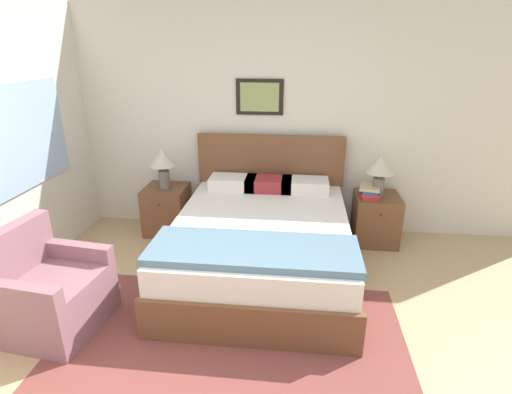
# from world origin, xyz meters

# --- Properties ---
(wall_back) EXTENTS (6.85, 0.09, 2.60)m
(wall_back) POSITION_xyz_m (-0.00, 2.79, 1.30)
(wall_back) COLOR silver
(wall_back) RESTS_ON ground_plane
(wall_left) EXTENTS (0.08, 5.16, 2.60)m
(wall_left) POSITION_xyz_m (-2.25, 1.39, 1.30)
(wall_left) COLOR silver
(wall_left) RESTS_ON ground_plane
(area_rug_main) EXTENTS (2.69, 1.99, 0.01)m
(area_rug_main) POSITION_xyz_m (-0.11, 0.44, 0.00)
(area_rug_main) COLOR brown
(area_rug_main) RESTS_ON ground_plane
(bed) EXTENTS (1.70, 2.15, 1.18)m
(bed) POSITION_xyz_m (0.02, 1.66, 0.33)
(bed) COLOR brown
(bed) RESTS_ON ground_plane
(armchair) EXTENTS (0.77, 0.81, 0.85)m
(armchair) POSITION_xyz_m (-1.57, 0.66, 0.30)
(armchair) COLOR #8E606B
(armchair) RESTS_ON ground_plane
(nightstand_near_window) EXTENTS (0.49, 0.51, 0.56)m
(nightstand_near_window) POSITION_xyz_m (-1.21, 2.47, 0.28)
(nightstand_near_window) COLOR brown
(nightstand_near_window) RESTS_ON ground_plane
(nightstand_by_door) EXTENTS (0.49, 0.51, 0.56)m
(nightstand_by_door) POSITION_xyz_m (1.25, 2.47, 0.28)
(nightstand_by_door) COLOR brown
(nightstand_by_door) RESTS_ON ground_plane
(table_lamp_near_window) EXTENTS (0.30, 0.30, 0.48)m
(table_lamp_near_window) POSITION_xyz_m (-1.20, 2.45, 0.90)
(table_lamp_near_window) COLOR slate
(table_lamp_near_window) RESTS_ON nightstand_near_window
(table_lamp_by_door) EXTENTS (0.30, 0.30, 0.48)m
(table_lamp_by_door) POSITION_xyz_m (1.24, 2.45, 0.90)
(table_lamp_by_door) COLOR slate
(table_lamp_by_door) RESTS_ON nightstand_by_door
(book_thick_bottom) EXTENTS (0.17, 0.26, 0.03)m
(book_thick_bottom) POSITION_xyz_m (1.14, 2.42, 0.58)
(book_thick_bottom) COLOR #B7332D
(book_thick_bottom) RESTS_ON nightstand_by_door
(book_hardcover_middle) EXTENTS (0.20, 0.24, 0.03)m
(book_hardcover_middle) POSITION_xyz_m (1.14, 2.42, 0.61)
(book_hardcover_middle) COLOR #B7332D
(book_hardcover_middle) RESTS_ON book_thick_bottom
(book_novel_upper) EXTENTS (0.18, 0.24, 0.04)m
(book_novel_upper) POSITION_xyz_m (1.14, 2.42, 0.64)
(book_novel_upper) COLOR #335693
(book_novel_upper) RESTS_ON book_hardcover_middle
(book_slim_near_top) EXTENTS (0.25, 0.28, 0.03)m
(book_slim_near_top) POSITION_xyz_m (1.14, 2.42, 0.68)
(book_slim_near_top) COLOR beige
(book_slim_near_top) RESTS_ON book_novel_upper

